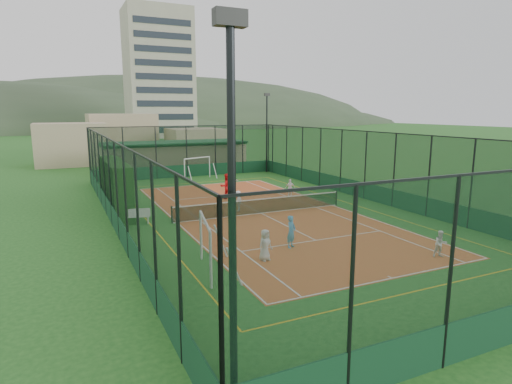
# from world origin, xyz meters

# --- Properties ---
(ground) EXTENTS (300.00, 300.00, 0.00)m
(ground) POSITION_xyz_m (0.00, 0.00, 0.00)
(ground) COLOR #1E571E
(ground) RESTS_ON ground
(court_slab) EXTENTS (11.17, 23.97, 0.01)m
(court_slab) POSITION_xyz_m (0.00, 0.00, 0.01)
(court_slab) COLOR #CB602D
(court_slab) RESTS_ON ground
(tennis_net) EXTENTS (11.67, 0.12, 1.06)m
(tennis_net) POSITION_xyz_m (0.00, 0.00, 0.53)
(tennis_net) COLOR black
(tennis_net) RESTS_ON ground
(perimeter_fence) EXTENTS (18.12, 34.12, 5.00)m
(perimeter_fence) POSITION_xyz_m (0.00, 0.00, 2.50)
(perimeter_fence) COLOR black
(perimeter_fence) RESTS_ON ground
(floodlight_sw) EXTENTS (0.60, 0.26, 8.25)m
(floodlight_sw) POSITION_xyz_m (-8.60, -16.60, 4.12)
(floodlight_sw) COLOR black
(floodlight_sw) RESTS_ON ground
(floodlight_ne) EXTENTS (0.60, 0.26, 8.25)m
(floodlight_ne) POSITION_xyz_m (8.60, 16.60, 4.12)
(floodlight_ne) COLOR black
(floodlight_ne) RESTS_ON ground
(clubhouse) EXTENTS (15.20, 7.20, 3.15)m
(clubhouse) POSITION_xyz_m (0.00, 22.00, 1.57)
(clubhouse) COLOR tan
(clubhouse) RESTS_ON ground
(apartment_tower) EXTENTS (15.00, 12.00, 30.00)m
(apartment_tower) POSITION_xyz_m (12.00, 82.00, 15.00)
(apartment_tower) COLOR beige
(apartment_tower) RESTS_ON ground
(distant_hills) EXTENTS (200.00, 60.00, 24.00)m
(distant_hills) POSITION_xyz_m (0.00, 150.00, 0.00)
(distant_hills) COLOR #384C33
(distant_hills) RESTS_ON ground
(hedge_left) EXTENTS (1.14, 7.58, 3.32)m
(hedge_left) POSITION_xyz_m (-8.30, 4.42, 1.66)
(hedge_left) COLOR black
(hedge_left) RESTS_ON ground
(white_bench) EXTENTS (1.80, 0.86, 0.98)m
(white_bench) POSITION_xyz_m (-7.80, 0.75, 0.49)
(white_bench) COLOR white
(white_bench) RESTS_ON ground
(futsal_goal_near) EXTENTS (3.51, 1.63, 2.18)m
(futsal_goal_near) POSITION_xyz_m (-6.43, -8.18, 1.09)
(futsal_goal_near) COLOR white
(futsal_goal_near) RESTS_ON ground
(futsal_goal_far) EXTENTS (3.27, 2.03, 2.04)m
(futsal_goal_far) POSITION_xyz_m (0.49, 15.18, 1.02)
(futsal_goal_far) COLOR white
(futsal_goal_far) RESTS_ON ground
(child_near_left) EXTENTS (0.78, 0.62, 1.40)m
(child_near_left) POSITION_xyz_m (-3.62, -7.92, 0.71)
(child_near_left) COLOR silver
(child_near_left) RESTS_ON court_slab
(child_near_mid) EXTENTS (0.68, 0.62, 1.57)m
(child_near_mid) POSITION_xyz_m (-1.69, -6.83, 0.79)
(child_near_mid) COLOR #4C9CD8
(child_near_mid) RESTS_ON court_slab
(child_near_right) EXTENTS (0.71, 0.63, 1.22)m
(child_near_right) POSITION_xyz_m (3.70, -10.86, 0.62)
(child_near_right) COLOR white
(child_near_right) RESTS_ON court_slab
(child_far_left) EXTENTS (0.98, 0.95, 1.35)m
(child_far_left) POSITION_xyz_m (-1.11, 1.20, 0.68)
(child_far_left) COLOR silver
(child_far_left) RESTS_ON court_slab
(child_far_right) EXTENTS (0.82, 0.50, 1.30)m
(child_far_right) POSITION_xyz_m (4.44, 4.13, 0.66)
(child_far_right) COLOR white
(child_far_right) RESTS_ON court_slab
(child_far_back) EXTENTS (1.10, 0.58, 1.14)m
(child_far_back) POSITION_xyz_m (1.76, 9.29, 0.58)
(child_far_back) COLOR white
(child_far_back) RESTS_ON court_slab
(coach) EXTENTS (0.97, 0.78, 1.90)m
(coach) POSITION_xyz_m (-0.39, 5.22, 0.96)
(coach) COLOR red
(coach) RESTS_ON court_slab
(tennis_balls) EXTENTS (1.00, 1.02, 0.07)m
(tennis_balls) POSITION_xyz_m (-2.06, 1.26, 0.04)
(tennis_balls) COLOR #CCE033
(tennis_balls) RESTS_ON court_slab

